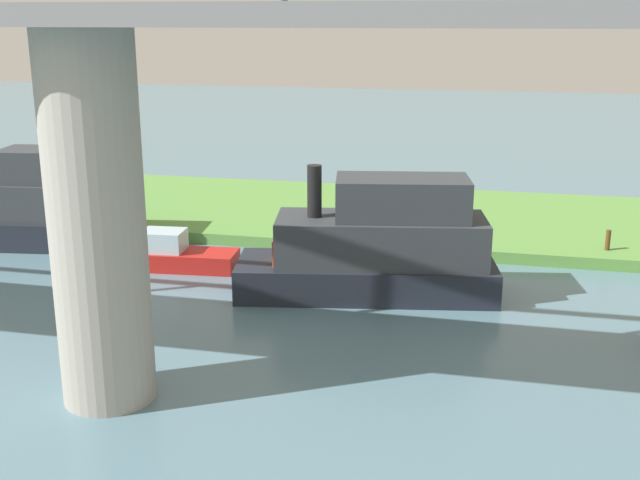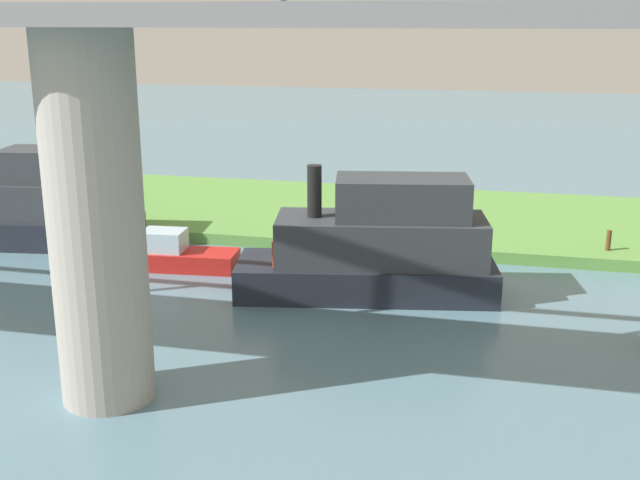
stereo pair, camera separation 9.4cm
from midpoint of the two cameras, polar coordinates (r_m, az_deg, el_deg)
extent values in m
plane|color=slate|center=(33.27, 4.21, -1.16)|extent=(160.00, 160.00, 0.00)
cube|color=#5B9342|center=(38.93, 5.61, 1.71)|extent=(80.00, 12.00, 0.50)
cylinder|color=#9E998E|center=(20.37, -15.81, 1.17)|extent=(2.41, 2.41, 9.52)
cube|color=slate|center=(19.76, -16.93, 15.37)|extent=(60.50, 4.00, 0.50)
cylinder|color=#2D334C|center=(35.00, -0.41, 1.06)|extent=(0.29, 0.29, 0.55)
cylinder|color=gold|center=(34.86, -0.42, 1.98)|extent=(0.40, 0.40, 0.60)
sphere|color=tan|center=(34.76, -0.42, 2.65)|extent=(0.24, 0.24, 0.24)
cylinder|color=brown|center=(34.25, 20.30, -0.02)|extent=(0.20, 0.20, 0.85)
cube|color=#1E232D|center=(28.53, 3.43, -2.76)|extent=(9.68, 4.68, 1.24)
cube|color=#33383D|center=(28.11, 4.53, 0.01)|extent=(7.80, 4.05, 1.65)
cube|color=#33383D|center=(27.76, 6.09, 3.06)|extent=(4.98, 3.13, 1.44)
cylinder|color=black|center=(27.72, -0.31, 3.57)|extent=(0.52, 0.52, 1.86)
cube|color=#D84C2D|center=(28.28, -1.55, -0.60)|extent=(1.95, 2.12, 0.93)
cube|color=red|center=(31.98, -10.08, -1.40)|extent=(4.76, 2.05, 0.72)
cube|color=silver|center=(31.96, -11.20, -0.03)|extent=(1.78, 1.46, 0.82)
cube|color=#1E232D|center=(37.05, -19.91, 0.67)|extent=(9.49, 4.26, 1.22)
cube|color=#33383D|center=(36.51, -19.39, 2.81)|extent=(7.63, 3.71, 1.63)
cube|color=#33383D|center=(35.93, -18.58, 5.17)|extent=(4.85, 2.92, 1.42)
camera|label=1|loc=(0.05, -89.90, 0.03)|focal=44.06mm
camera|label=2|loc=(0.05, 90.10, -0.03)|focal=44.06mm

